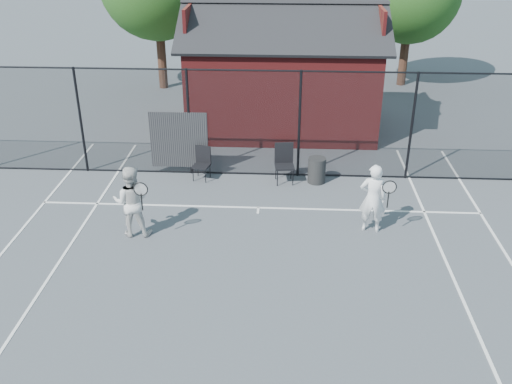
# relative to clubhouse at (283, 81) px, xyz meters

# --- Properties ---
(ground) EXTENTS (80.00, 80.00, 0.00)m
(ground) POSITION_rel_clubhouse_xyz_m (-0.50, -9.00, -1.61)
(ground) COLOR #4B5156
(ground) RESTS_ON ground
(court_lines) EXTENTS (11.02, 18.00, 0.01)m
(court_lines) POSITION_rel_clubhouse_xyz_m (-0.50, -10.32, -1.60)
(court_lines) COLOR white
(court_lines) RESTS_ON ground
(fence) EXTENTS (22.04, 3.00, 3.00)m
(fence) POSITION_rel_clubhouse_xyz_m (-0.80, -4.00, -0.16)
(fence) COLOR black
(fence) RESTS_ON ground
(clubhouse) EXTENTS (6.50, 4.36, 4.19)m
(clubhouse) POSITION_rel_clubhouse_xyz_m (0.00, 0.00, 0.00)
(clubhouse) COLOR maroon
(clubhouse) RESTS_ON ground
(player_front) EXTENTS (0.77, 0.58, 1.66)m
(player_front) POSITION_rel_clubhouse_xyz_m (2.15, -6.95, -0.77)
(player_front) COLOR white
(player_front) RESTS_ON ground
(player_back) EXTENTS (0.93, 0.70, 1.68)m
(player_back) POSITION_rel_clubhouse_xyz_m (-3.30, -7.42, -0.76)
(player_back) COLOR silver
(player_back) RESTS_ON ground
(chair_left) EXTENTS (0.52, 0.54, 0.90)m
(chair_left) POSITION_rel_clubhouse_xyz_m (-2.15, -4.40, -1.15)
(chair_left) COLOR black
(chair_left) RESTS_ON ground
(chair_right) EXTENTS (0.57, 0.58, 1.06)m
(chair_right) POSITION_rel_clubhouse_xyz_m (0.13, -4.47, -1.08)
(chair_right) COLOR black
(chair_right) RESTS_ON ground
(waste_bin) EXTENTS (0.51, 0.51, 0.71)m
(waste_bin) POSITION_rel_clubhouse_xyz_m (1.01, -4.40, -1.25)
(waste_bin) COLOR #262626
(waste_bin) RESTS_ON ground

